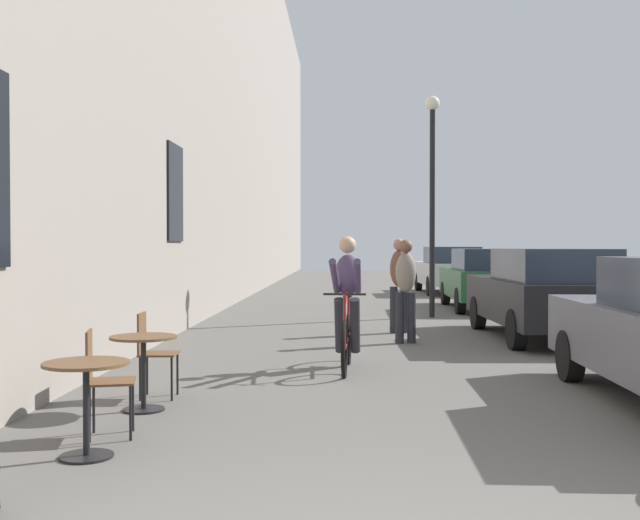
{
  "coord_description": "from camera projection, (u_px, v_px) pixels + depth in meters",
  "views": [
    {
      "loc": [
        -0.21,
        -3.03,
        1.59
      ],
      "look_at": [
        -0.83,
        15.89,
        1.23
      ],
      "focal_mm": 42.13,
      "sensor_mm": 36.0,
      "label": 1
    }
  ],
  "objects": [
    {
      "name": "cyclist_on_bicycle",
      "position": [
        347.0,
        306.0,
        9.69
      ],
      "size": [
        0.52,
        1.76,
        1.74
      ],
      "color": "black",
      "rests_on": "ground_plane"
    },
    {
      "name": "cafe_chair_mid_toward_street",
      "position": [
        152.0,
        348.0,
        7.82
      ],
      "size": [
        0.4,
        0.4,
        0.89
      ],
      "color": "black",
      "rests_on": "ground_plane"
    },
    {
      "name": "parked_car_fourth",
      "position": [
        449.0,
        269.0,
        24.98
      ],
      "size": [
        1.97,
        4.43,
        1.55
      ],
      "color": "#B7B7BC",
      "rests_on": "ground_plane"
    },
    {
      "name": "parked_car_third",
      "position": [
        485.0,
        278.0,
        18.67
      ],
      "size": [
        1.85,
        4.28,
        1.52
      ],
      "color": "#23512D",
      "rests_on": "ground_plane"
    },
    {
      "name": "cafe_table_mid",
      "position": [
        143.0,
        357.0,
        7.22
      ],
      "size": [
        0.64,
        0.64,
        0.72
      ],
      "color": "black",
      "rests_on": "ground_plane"
    },
    {
      "name": "cafe_table_near",
      "position": [
        86.0,
        388.0,
        5.61
      ],
      "size": [
        0.64,
        0.64,
        0.72
      ],
      "color": "black",
      "rests_on": "ground_plane"
    },
    {
      "name": "building_facade_left",
      "position": [
        202.0,
        11.0,
        17.02
      ],
      "size": [
        0.54,
        68.0,
        13.86
      ],
      "color": "gray",
      "rests_on": "ground_plane"
    },
    {
      "name": "pedestrian_mid",
      "position": [
        399.0,
        280.0,
        13.65
      ],
      "size": [
        0.37,
        0.29,
        1.72
      ],
      "color": "#26262D",
      "rests_on": "ground_plane"
    },
    {
      "name": "pedestrian_near",
      "position": [
        406.0,
        285.0,
        12.2
      ],
      "size": [
        0.38,
        0.3,
        1.69
      ],
      "color": "#26262D",
      "rests_on": "ground_plane"
    },
    {
      "name": "cafe_chair_near_toward_street",
      "position": [
        102.0,
        375.0,
        6.21
      ],
      "size": [
        0.45,
        0.45,
        0.89
      ],
      "color": "black",
      "rests_on": "ground_plane"
    },
    {
      "name": "street_lamp",
      "position": [
        432.0,
        177.0,
        16.59
      ],
      "size": [
        0.32,
        0.32,
        4.9
      ],
      "color": "black",
      "rests_on": "ground_plane"
    },
    {
      "name": "parked_car_second",
      "position": [
        545.0,
        292.0,
        12.71
      ],
      "size": [
        1.92,
        4.37,
        1.54
      ],
      "color": "black",
      "rests_on": "ground_plane"
    }
  ]
}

